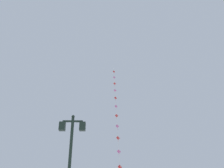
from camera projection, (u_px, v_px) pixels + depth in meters
twin_lantern_lamp_post at (71, 148)px, 10.74m from camera, size 1.24×0.28×5.02m
kite_train at (117, 115)px, 32.99m from camera, size 0.84×15.03×22.99m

